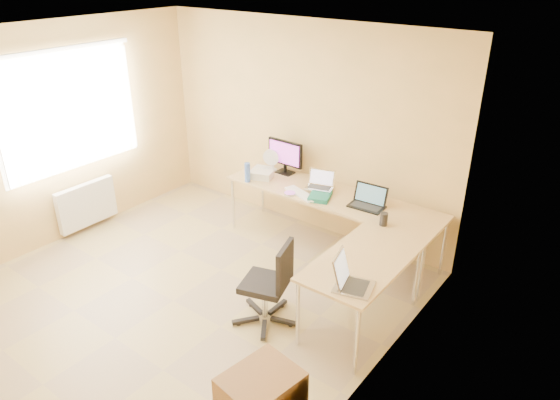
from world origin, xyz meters
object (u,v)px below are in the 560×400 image
Objects in this scene: desk_main at (330,223)px; water_bottle at (247,172)px; keyboard at (301,194)px; mug at (264,173)px; laptop_center at (320,180)px; laptop_black at (367,197)px; office_chair at (264,277)px; desk_return at (361,292)px; desk_fan at (273,161)px; laptop_return at (355,276)px; monitor at (285,157)px.

desk_main is 10.99× the size of water_bottle.
keyboard is 4.88× the size of mug.
laptop_center reaches higher than laptop_black.
office_chair is at bearing -81.68° from desk_main.
desk_fan is at bearing 149.20° from desk_return.
keyboard reaches higher than desk_return.
desk_return is at bearing -47.11° from desk_fan.
laptop_black is (-0.50, 0.96, 0.49)m from desk_return.
laptop_center is 1.16× the size of desk_fan.
laptop_black is 1.58× the size of water_bottle.
desk_main is at bearing 80.90° from office_chair.
laptop_black is 1.43× the size of desk_fan.
water_bottle is (-1.49, -0.26, -0.00)m from laptop_black.
laptop_black is at bearing 0.29° from mug.
desk_main is 0.52m from keyboard.
office_chair is (-0.75, -0.51, 0.14)m from desk_return.
mug is at bearing -177.45° from desk_main.
keyboard is at bearing 34.20° from laptop_return.
desk_fan is 0.30× the size of office_chair.
desk_return is at bearing -57.01° from laptop_center.
monitor is 1.63× the size of laptop_center.
laptop_center is (-1.13, 0.98, 0.52)m from desk_return.
laptop_return is 0.97m from office_chair.
water_bottle is at bearing -110.66° from monitor.
mug is 0.36× the size of desk_fan.
mug is (-1.94, 0.96, 0.41)m from desk_return.
water_bottle reaches higher than desk_return.
desk_fan reaches higher than office_chair.
laptop_center reaches higher than desk_main.
office_chair is (-0.90, -0.07, -0.35)m from laptop_return.
laptop_black is 1.44m from mug.
laptop_return reaches higher than desk_return.
desk_main is at bearing 172.74° from laptop_black.
desk_fan is (-1.97, 1.17, 0.50)m from desk_return.
laptop_black is at bearing 9.94° from water_bottle.
laptop_center reaches higher than desk_return.
laptop_center reaches higher than office_chair.
laptop_center is at bearing 139.03° from desk_return.
desk_return is 2.57× the size of monitor.
desk_main is 1.17m from water_bottle.
desk_return is at bearing -32.71° from monitor.
laptop_return is at bearing -22.82° from keyboard.
mug is at bearing -98.72° from desk_fan.
desk_main is at bearing -12.65° from monitor.
monitor is 0.70m from keyboard.
desk_return is 2.17m from water_bottle.
desk_return is at bearing 4.22° from laptop_return.
keyboard is at bearing 6.93° from water_bottle.
desk_main is 0.68m from laptop_black.
desk_fan reaches higher than laptop_return.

